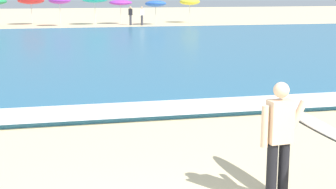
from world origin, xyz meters
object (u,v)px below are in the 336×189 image
(beach_umbrella_3, at_px, (60,1))
(beach_umbrella_6, at_px, (156,4))
(surfer_with_board, at_px, (294,131))
(beach_umbrella_2, at_px, (31,1))
(beachgoer_near_row_left, at_px, (131,15))
(beach_umbrella_5, at_px, (121,3))
(beach_umbrella_7, at_px, (190,2))
(beachgoer_near_row_mid, at_px, (142,15))
(beach_umbrella_4, at_px, (95,0))

(beach_umbrella_3, relative_size, beach_umbrella_6, 1.14)
(surfer_with_board, height_order, beach_umbrella_6, beach_umbrella_6)
(beach_umbrella_2, relative_size, beach_umbrella_6, 1.16)
(beachgoer_near_row_left, bearing_deg, beach_umbrella_6, -3.15)
(beach_umbrella_3, relative_size, beach_umbrella_5, 1.13)
(beach_umbrella_3, distance_m, beach_umbrella_7, 11.74)
(beach_umbrella_5, distance_m, beach_umbrella_7, 6.33)
(beachgoer_near_row_left, bearing_deg, beachgoer_near_row_mid, -17.62)
(beach_umbrella_2, height_order, beach_umbrella_6, beach_umbrella_2)
(beach_umbrella_4, xyz_separation_m, beachgoer_near_row_left, (2.90, -0.95, -1.29))
(surfer_with_board, height_order, beachgoer_near_row_mid, surfer_with_board)
(beach_umbrella_2, relative_size, beach_umbrella_3, 1.02)
(surfer_with_board, relative_size, beachgoer_near_row_left, 1.46)
(surfer_with_board, xyz_separation_m, beachgoer_near_row_left, (3.40, 36.73, -0.18))
(surfer_with_board, distance_m, beach_umbrella_6, 37.04)
(surfer_with_board, height_order, beach_umbrella_2, beach_umbrella_2)
(beach_umbrella_5, height_order, beach_umbrella_7, beach_umbrella_7)
(beach_umbrella_5, bearing_deg, surfer_with_board, -94.16)
(beach_umbrella_2, height_order, beachgoer_near_row_mid, beach_umbrella_2)
(beach_umbrella_3, bearing_deg, beach_umbrella_6, 1.06)
(beachgoer_near_row_left, bearing_deg, beach_umbrella_5, 112.00)
(beach_umbrella_6, bearing_deg, beach_umbrella_3, -178.94)
(beach_umbrella_2, distance_m, beach_umbrella_5, 7.61)
(beach_umbrella_5, distance_m, beachgoer_near_row_left, 1.93)
(beach_umbrella_2, xyz_separation_m, beachgoer_near_row_mid, (9.12, -2.54, -1.20))
(beach_umbrella_7, bearing_deg, beach_umbrella_4, -173.95)
(surfer_with_board, relative_size, beach_umbrella_6, 1.10)
(surfer_with_board, height_order, beach_umbrella_5, beach_umbrella_5)
(surfer_with_board, height_order, beach_umbrella_7, beach_umbrella_7)
(beach_umbrella_2, xyz_separation_m, beachgoer_near_row_left, (8.18, -2.25, -1.20))
(beach_umbrella_5, xyz_separation_m, beach_umbrella_6, (2.77, -1.64, -0.07))
(beach_umbrella_2, bearing_deg, beach_umbrella_4, -13.81)
(beach_umbrella_4, bearing_deg, beach_umbrella_6, -11.92)
(beach_umbrella_2, distance_m, beachgoer_near_row_left, 8.57)
(beach_umbrella_7, height_order, beachgoer_near_row_left, beach_umbrella_7)
(surfer_with_board, bearing_deg, beach_umbrella_7, 76.72)
(beach_umbrella_4, bearing_deg, beach_umbrella_3, -157.59)
(beach_umbrella_4, bearing_deg, beach_umbrella_5, 14.04)
(beach_umbrella_2, distance_m, beach_umbrella_4, 5.45)
(beach_umbrella_6, bearing_deg, beachgoer_near_row_left, 176.85)
(surfer_with_board, height_order, beach_umbrella_3, beach_umbrella_3)
(beach_umbrella_2, height_order, beachgoer_near_row_left, beach_umbrella_2)
(beach_umbrella_2, relative_size, beachgoer_near_row_mid, 1.54)
(beach_umbrella_5, height_order, beachgoer_near_row_left, beach_umbrella_5)
(surfer_with_board, xyz_separation_m, beachgoer_near_row_mid, (4.33, 36.43, -0.18))
(surfer_with_board, relative_size, beach_umbrella_4, 0.96)
(surfer_with_board, relative_size, beach_umbrella_2, 0.95)
(beach_umbrella_6, height_order, beach_umbrella_7, beach_umbrella_7)
(beach_umbrella_3, relative_size, beachgoer_near_row_mid, 1.52)
(beach_umbrella_5, relative_size, beach_umbrella_7, 0.97)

